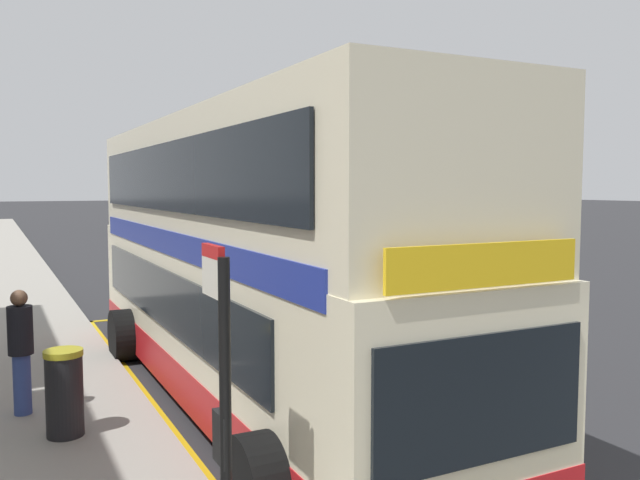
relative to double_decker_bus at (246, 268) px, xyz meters
The scene contains 8 objects.
ground_plane 24.75m from the double_decker_bus, 84.28° to the left, with size 260.00×260.00×0.00m, color #28282B.
double_decker_bus is the anchor object (origin of this frame).
bus_bay_markings 2.08m from the double_decker_bus, 85.30° to the left, with size 3.14×13.84×0.01m.
bus_stop_sign 5.46m from the double_decker_bus, 112.32° to the right, with size 0.09×0.51×2.77m.
parked_car_black_behind 13.92m from the double_decker_bus, 59.29° to the left, with size 2.09×4.20×1.62m.
parked_car_black_distant 40.38m from the double_decker_bus, 79.86° to the left, with size 2.09×4.20×1.62m.
pedestrian_further_back 3.41m from the double_decker_bus, behind, with size 0.34×0.34×1.78m.
litter_bin 3.23m from the double_decker_bus, 163.17° to the right, with size 0.49×0.49×1.13m.
Camera 1 is at (-6.04, -2.20, 3.35)m, focal length 36.62 mm.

